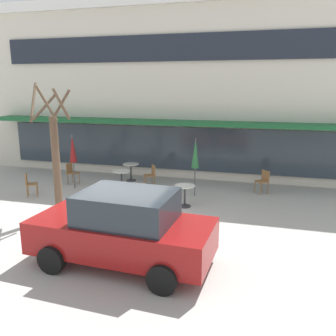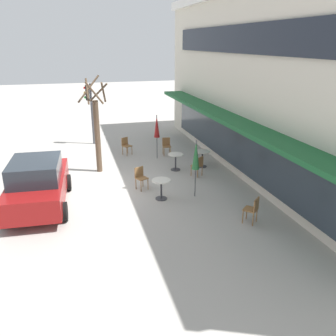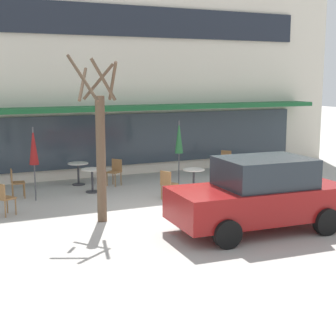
{
  "view_description": "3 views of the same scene",
  "coord_description": "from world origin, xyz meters",
  "px_view_note": "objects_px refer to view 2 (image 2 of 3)",
  "views": [
    {
      "loc": [
        3.99,
        -9.21,
        4.09
      ],
      "look_at": [
        0.79,
        2.53,
        1.25
      ],
      "focal_mm": 38.0,
      "sensor_mm": 36.0,
      "label": 1
    },
    {
      "loc": [
        13.21,
        -0.72,
        5.52
      ],
      "look_at": [
        0.63,
        2.69,
        0.89
      ],
      "focal_mm": 38.0,
      "sensor_mm": 36.0,
      "label": 2
    },
    {
      "loc": [
        -6.01,
        -12.02,
        3.63
      ],
      "look_at": [
        0.58,
        2.23,
        0.86
      ],
      "focal_mm": 55.0,
      "sensor_mm": 36.0,
      "label": 3
    }
  ],
  "objects_px": {
    "patio_umbrella_green_folded": "(196,155)",
    "cafe_chair_2": "(166,145)",
    "traffic_light_pole": "(90,104)",
    "cafe_table_near_wall": "(161,186)",
    "patio_umbrella_cream_folded": "(157,127)",
    "cafe_chair_1": "(253,208)",
    "cafe_chair_3": "(126,145)",
    "cafe_table_streetside": "(176,159)",
    "cafe_table_by_tree": "(202,156)",
    "cafe_chair_4": "(198,165)",
    "cafe_chair_0": "(141,176)",
    "street_tree": "(97,129)",
    "parked_sedan": "(38,184)"
  },
  "relations": [
    {
      "from": "cafe_chair_2",
      "to": "cafe_chair_0",
      "type": "bearing_deg",
      "value": -27.64
    },
    {
      "from": "cafe_table_by_tree",
      "to": "cafe_chair_2",
      "type": "bearing_deg",
      "value": -153.55
    },
    {
      "from": "patio_umbrella_green_folded",
      "to": "patio_umbrella_cream_folded",
      "type": "xyz_separation_m",
      "value": [
        -4.89,
        -0.29,
        0.0
      ]
    },
    {
      "from": "cafe_table_by_tree",
      "to": "cafe_chair_4",
      "type": "height_order",
      "value": "cafe_chair_4"
    },
    {
      "from": "cafe_chair_1",
      "to": "cafe_chair_2",
      "type": "distance_m",
      "value": 7.9
    },
    {
      "from": "cafe_table_near_wall",
      "to": "parked_sedan",
      "type": "xyz_separation_m",
      "value": [
        -0.48,
        -4.31,
        0.36
      ]
    },
    {
      "from": "cafe_table_near_wall",
      "to": "patio_umbrella_cream_folded",
      "type": "distance_m",
      "value": 5.02
    },
    {
      "from": "cafe_table_by_tree",
      "to": "cafe_chair_4",
      "type": "bearing_deg",
      "value": -28.19
    },
    {
      "from": "cafe_chair_0",
      "to": "street_tree",
      "type": "distance_m",
      "value": 3.21
    },
    {
      "from": "cafe_table_by_tree",
      "to": "cafe_chair_1",
      "type": "bearing_deg",
      "value": -3.81
    },
    {
      "from": "patio_umbrella_cream_folded",
      "to": "patio_umbrella_green_folded",
      "type": "bearing_deg",
      "value": 3.43
    },
    {
      "from": "cafe_chair_0",
      "to": "cafe_chair_2",
      "type": "xyz_separation_m",
      "value": [
        -4.11,
        2.15,
        0.0
      ]
    },
    {
      "from": "patio_umbrella_cream_folded",
      "to": "parked_sedan",
      "type": "xyz_separation_m",
      "value": [
        4.31,
        -5.3,
        -0.75
      ]
    },
    {
      "from": "traffic_light_pole",
      "to": "cafe_table_near_wall",
      "type": "bearing_deg",
      "value": 13.11
    },
    {
      "from": "cafe_chair_1",
      "to": "cafe_chair_0",
      "type": "bearing_deg",
      "value": -142.24
    },
    {
      "from": "cafe_chair_1",
      "to": "cafe_table_by_tree",
      "type": "bearing_deg",
      "value": 176.19
    },
    {
      "from": "cafe_table_by_tree",
      "to": "patio_umbrella_cream_folded",
      "type": "bearing_deg",
      "value": -135.57
    },
    {
      "from": "cafe_table_near_wall",
      "to": "cafe_chair_0",
      "type": "relative_size",
      "value": 0.85
    },
    {
      "from": "patio_umbrella_cream_folded",
      "to": "cafe_chair_0",
      "type": "relative_size",
      "value": 2.47
    },
    {
      "from": "cafe_chair_0",
      "to": "cafe_table_by_tree",
      "type": "bearing_deg",
      "value": 119.59
    },
    {
      "from": "cafe_table_streetside",
      "to": "patio_umbrella_green_folded",
      "type": "relative_size",
      "value": 0.35
    },
    {
      "from": "cafe_table_near_wall",
      "to": "cafe_table_by_tree",
      "type": "bearing_deg",
      "value": 137.9
    },
    {
      "from": "parked_sedan",
      "to": "street_tree",
      "type": "relative_size",
      "value": 1.03
    },
    {
      "from": "cafe_table_near_wall",
      "to": "cafe_chair_3",
      "type": "bearing_deg",
      "value": -176.19
    },
    {
      "from": "patio_umbrella_cream_folded",
      "to": "cafe_chair_1",
      "type": "height_order",
      "value": "patio_umbrella_cream_folded"
    },
    {
      "from": "cafe_table_near_wall",
      "to": "cafe_chair_3",
      "type": "distance_m",
      "value": 5.89
    },
    {
      "from": "cafe_chair_3",
      "to": "street_tree",
      "type": "distance_m",
      "value": 3.04
    },
    {
      "from": "cafe_chair_4",
      "to": "cafe_chair_1",
      "type": "bearing_deg",
      "value": 2.91
    },
    {
      "from": "cafe_table_near_wall",
      "to": "cafe_table_by_tree",
      "type": "xyz_separation_m",
      "value": [
        -3.02,
        2.73,
        0.0
      ]
    },
    {
      "from": "patio_umbrella_cream_folded",
      "to": "cafe_chair_2",
      "type": "xyz_separation_m",
      "value": [
        -0.48,
        0.62,
        -1.1
      ]
    },
    {
      "from": "cafe_chair_3",
      "to": "traffic_light_pole",
      "type": "distance_m",
      "value": 3.47
    },
    {
      "from": "cafe_chair_1",
      "to": "cafe_chair_3",
      "type": "bearing_deg",
      "value": -162.02
    },
    {
      "from": "cafe_chair_4",
      "to": "traffic_light_pole",
      "type": "distance_m",
      "value": 7.89
    },
    {
      "from": "cafe_table_near_wall",
      "to": "street_tree",
      "type": "height_order",
      "value": "street_tree"
    },
    {
      "from": "patio_umbrella_green_folded",
      "to": "cafe_chair_1",
      "type": "height_order",
      "value": "patio_umbrella_green_folded"
    },
    {
      "from": "cafe_chair_4",
      "to": "patio_umbrella_cream_folded",
      "type": "bearing_deg",
      "value": -158.58
    },
    {
      "from": "cafe_table_by_tree",
      "to": "street_tree",
      "type": "bearing_deg",
      "value": -97.99
    },
    {
      "from": "cafe_chair_4",
      "to": "street_tree",
      "type": "xyz_separation_m",
      "value": [
        -1.78,
        -4.08,
        1.41
      ]
    },
    {
      "from": "cafe_chair_4",
      "to": "street_tree",
      "type": "height_order",
      "value": "street_tree"
    },
    {
      "from": "cafe_table_near_wall",
      "to": "cafe_table_streetside",
      "type": "height_order",
      "value": "same"
    },
    {
      "from": "cafe_table_by_tree",
      "to": "cafe_chair_1",
      "type": "height_order",
      "value": "cafe_chair_1"
    },
    {
      "from": "patio_umbrella_green_folded",
      "to": "cafe_chair_2",
      "type": "height_order",
      "value": "patio_umbrella_green_folded"
    },
    {
      "from": "cafe_chair_1",
      "to": "cafe_table_near_wall",
      "type": "bearing_deg",
      "value": -137.68
    },
    {
      "from": "cafe_chair_0",
      "to": "traffic_light_pole",
      "type": "bearing_deg",
      "value": -168.98
    },
    {
      "from": "cafe_chair_1",
      "to": "cafe_chair_3",
      "type": "height_order",
      "value": "same"
    },
    {
      "from": "parked_sedan",
      "to": "traffic_light_pole",
      "type": "relative_size",
      "value": 1.26
    },
    {
      "from": "cafe_table_streetside",
      "to": "cafe_table_by_tree",
      "type": "distance_m",
      "value": 1.33
    },
    {
      "from": "cafe_chair_2",
      "to": "traffic_light_pole",
      "type": "relative_size",
      "value": 0.26
    },
    {
      "from": "cafe_chair_1",
      "to": "parked_sedan",
      "type": "relative_size",
      "value": 0.21
    },
    {
      "from": "cafe_chair_2",
      "to": "cafe_chair_4",
      "type": "bearing_deg",
      "value": 8.75
    }
  ]
}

